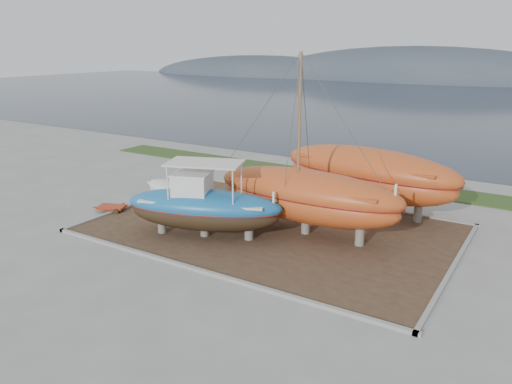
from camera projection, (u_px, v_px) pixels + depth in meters
The scene contains 10 objects.
ground at pixel (229, 255), 23.04m from camera, with size 140.00×140.00×0.00m, color gray.
dirt_patch at pixel (272, 229), 26.29m from camera, with size 18.00×12.00×0.06m, color #422D1E.
curb_frame at pixel (272, 228), 26.28m from camera, with size 18.60×12.60×0.15m, color gray, non-canonical shape.
grass_strip at pixel (353, 180), 35.64m from camera, with size 44.00×3.00×0.08m, color #284219.
sea at pixel (479, 105), 79.98m from camera, with size 260.00×100.00×0.04m, color #192233, non-canonical shape.
blue_caique at pixel (204, 200), 24.72m from camera, with size 7.93×2.48×3.82m, color #1A67A5, non-canonical shape.
white_dinghy at pixel (167, 192), 30.51m from camera, with size 4.04×1.51×1.21m, color white, non-canonical shape.
orange_sailboat at pixel (308, 147), 24.33m from camera, with size 10.11×2.98×8.99m, color #B6481C, non-canonical shape.
orange_bare_hull at pixel (367, 180), 28.72m from camera, with size 10.91×3.27×3.58m, color #B6481C, non-canonical shape.
red_trailer at pixel (112, 209), 29.08m from camera, with size 2.31×1.15×0.33m, color #B03113, non-canonical shape.
Camera 1 is at (12.31, -17.37, 9.37)m, focal length 35.00 mm.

